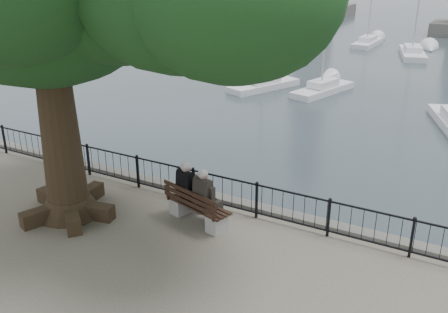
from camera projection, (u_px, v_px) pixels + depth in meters
The scene contains 10 objects.
harbor at pixel (232, 217), 14.63m from camera, with size 260.00×260.00×1.20m.
railing at pixel (224, 191), 13.83m from camera, with size 22.06×0.06×1.00m.
bench at pixel (197, 210), 13.22m from camera, with size 2.05×1.09×1.04m.
person_left at pixel (190, 191), 13.38m from camera, with size 0.61×0.89×1.64m.
person_right at pixel (208, 199), 12.95m from camera, with size 0.61×0.89×1.64m.
sailboat_a at pixel (264, 84), 30.77m from camera, with size 3.17×5.14×8.69m.
sailboat_b at pixel (323, 88), 29.82m from camera, with size 2.61×5.11×10.13m.
sailboat_e at pixel (292, 47), 43.33m from camera, with size 2.24×4.78×10.70m.
sailboat_f at pixel (413, 52), 40.90m from camera, with size 3.18×6.41×13.62m.
sailboat_h at pixel (368, 41), 45.88m from camera, with size 1.73×5.68×14.10m.
Camera 1 is at (6.01, -8.43, 6.61)m, focal length 40.00 mm.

